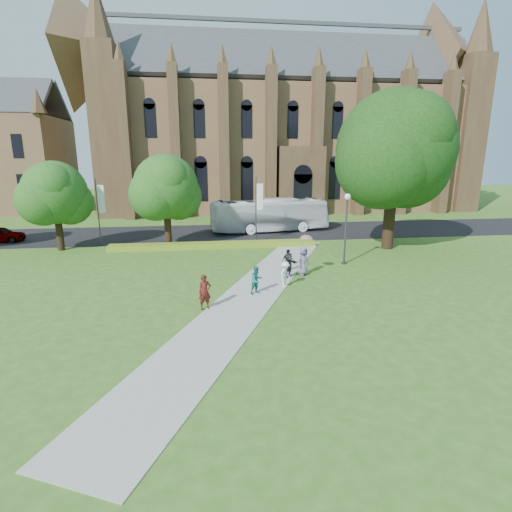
{
  "coord_description": "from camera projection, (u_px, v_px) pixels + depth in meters",
  "views": [
    {
      "loc": [
        -2.78,
        -21.2,
        7.95
      ],
      "look_at": [
        0.47,
        3.52,
        1.6
      ],
      "focal_mm": 28.0,
      "sensor_mm": 36.0,
      "label": 1
    }
  ],
  "objects": [
    {
      "name": "pedestrian_0",
      "position": [
        205.0,
        292.0,
        20.87
      ],
      "size": [
        0.78,
        0.62,
        1.86
      ],
      "primitive_type": "imported",
      "rotation": [
        0.0,
        0.0,
        0.29
      ],
      "color": "#4E1611",
      "rests_on": "footpath"
    },
    {
      "name": "street_tree_1",
      "position": [
        166.0,
        187.0,
        34.57
      ],
      "size": [
        5.6,
        5.6,
        8.05
      ],
      "color": "#332114",
      "rests_on": "ground"
    },
    {
      "name": "car_0",
      "position": [
        0.0,
        234.0,
        37.18
      ],
      "size": [
        4.25,
        1.79,
        1.44
      ],
      "primitive_type": "imported",
      "rotation": [
        0.0,
        0.0,
        1.55
      ],
      "color": "gray",
      "rests_on": "road"
    },
    {
      "name": "parasol",
      "position": [
        306.0,
        242.0,
        26.67
      ],
      "size": [
        1.08,
        1.08,
        0.72
      ],
      "primitive_type": "imported",
      "rotation": [
        0.0,
        0.0,
        0.4
      ],
      "color": "#EBA6C0",
      "rests_on": "pedestrian_4"
    },
    {
      "name": "pedestrian_4",
      "position": [
        303.0,
        261.0,
        26.88
      ],
      "size": [
        1.11,
        0.99,
        1.9
      ],
      "primitive_type": "imported",
      "rotation": [
        0.0,
        0.0,
        0.53
      ],
      "color": "slate",
      "rests_on": "footpath"
    },
    {
      "name": "street_tree_0",
      "position": [
        55.0,
        193.0,
        33.04
      ],
      "size": [
        5.2,
        5.2,
        7.5
      ],
      "color": "#332114",
      "rests_on": "ground"
    },
    {
      "name": "road",
      "position": [
        231.0,
        232.0,
        41.9
      ],
      "size": [
        160.0,
        10.0,
        0.02
      ],
      "primitive_type": "cube",
      "color": "black",
      "rests_on": "ground"
    },
    {
      "name": "footpath",
      "position": [
        254.0,
        292.0,
        23.64
      ],
      "size": [
        15.58,
        28.54,
        0.04
      ],
      "primitive_type": "cube",
      "rotation": [
        0.0,
        0.0,
        -0.44
      ],
      "color": "#B2B2A8",
      "rests_on": "ground"
    },
    {
      "name": "cathedral",
      "position": [
        288.0,
        119.0,
        58.91
      ],
      "size": [
        52.6,
        18.25,
        28.0
      ],
      "color": "brown",
      "rests_on": "ground"
    },
    {
      "name": "banner_pole_1",
      "position": [
        99.0,
        208.0,
        34.95
      ],
      "size": [
        0.7,
        0.1,
        6.0
      ],
      "color": "#38383D",
      "rests_on": "ground"
    },
    {
      "name": "pedestrian_5",
      "position": [
        289.0,
        265.0,
        26.37
      ],
      "size": [
        1.5,
        1.36,
        1.66
      ],
      "primitive_type": "imported",
      "rotation": [
        0.0,
        0.0,
        0.7
      ],
      "color": "#25272C",
      "rests_on": "footpath"
    },
    {
      "name": "tour_coach",
      "position": [
        270.0,
        215.0,
        42.09
      ],
      "size": [
        12.75,
        4.69,
        3.47
      ],
      "primitive_type": "imported",
      "rotation": [
        0.0,
        0.0,
        1.72
      ],
      "color": "silver",
      "rests_on": "road"
    },
    {
      "name": "streetlamp",
      "position": [
        346.0,
        220.0,
        29.06
      ],
      "size": [
        0.44,
        0.44,
        5.24
      ],
      "color": "#38383D",
      "rests_on": "ground"
    },
    {
      "name": "ground",
      "position": [
        256.0,
        299.0,
        22.68
      ],
      "size": [
        160.0,
        160.0,
        0.0
      ],
      "primitive_type": "plane",
      "color": "#36611D",
      "rests_on": "ground"
    },
    {
      "name": "pedestrian_1",
      "position": [
        257.0,
        280.0,
        23.19
      ],
      "size": [
        1.01,
        0.94,
        1.65
      ],
      "primitive_type": "imported",
      "rotation": [
        0.0,
        0.0,
        0.52
      ],
      "color": "#177669",
      "rests_on": "footpath"
    },
    {
      "name": "flower_hedge",
      "position": [
        214.0,
        245.0,
        35.06
      ],
      "size": [
        18.0,
        1.4,
        0.45
      ],
      "primitive_type": "cube",
      "color": "#ACBA25",
      "rests_on": "ground"
    },
    {
      "name": "pedestrian_2",
      "position": [
        285.0,
        274.0,
        24.49
      ],
      "size": [
        1.09,
        1.15,
        1.57
      ],
      "primitive_type": "imported",
      "rotation": [
        0.0,
        0.0,
        0.89
      ],
      "color": "white",
      "rests_on": "footpath"
    },
    {
      "name": "large_tree",
      "position": [
        395.0,
        149.0,
        32.83
      ],
      "size": [
        9.6,
        9.6,
        13.2
      ],
      "color": "#332114",
      "rests_on": "ground"
    },
    {
      "name": "banner_pole_0",
      "position": [
        257.0,
        206.0,
        36.72
      ],
      "size": [
        0.7,
        0.1,
        6.0
      ],
      "color": "#38383D",
      "rests_on": "ground"
    },
    {
      "name": "pedestrian_3",
      "position": [
        288.0,
        260.0,
        27.71
      ],
      "size": [
        0.99,
        0.76,
        1.57
      ],
      "primitive_type": "imported",
      "rotation": [
        0.0,
        0.0,
        0.48
      ],
      "color": "black",
      "rests_on": "footpath"
    }
  ]
}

